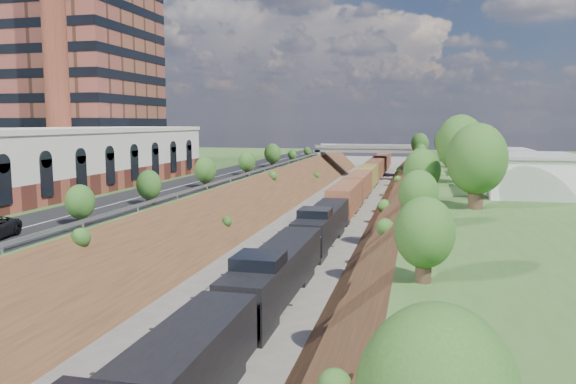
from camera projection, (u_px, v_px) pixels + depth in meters
The scene contains 15 objects.
platform_left at pixel (98, 193), 80.84m from camera, with size 44.00×180.00×5.00m, color #3B5F27.
embankment_left at pixel (244, 216), 76.13m from camera, with size 7.07×180.00×7.07m, color brown.
embankment_right at pixel (409, 223), 71.11m from camera, with size 7.07×180.00×7.07m, color brown.
rail_left_track at pixel (304, 218), 74.20m from camera, with size 1.58×180.00×0.18m, color gray.
rail_right_track at pixel (343, 219), 73.01m from camera, with size 1.58×180.00×0.18m, color gray.
road at pixel (212, 178), 76.53m from camera, with size 8.00×180.00×0.10m, color black.
guardrail at pixel (240, 175), 75.34m from camera, with size 0.10×171.00×0.70m.
commercial_building at pixel (20, 163), 57.71m from camera, with size 14.30×62.30×7.00m.
smokestack at pixel (54, 29), 74.88m from camera, with size 3.20×3.20×40.00m, color brown.
overpass at pixel (368, 155), 132.89m from camera, with size 24.50×8.30×7.40m.
white_building_near at pixel (529, 176), 59.67m from camera, with size 9.00×12.00×4.00m, color silver.
white_building_far at pixel (497, 163), 81.05m from camera, with size 8.00×10.00×3.60m, color silver.
tree_right_large at pixel (477, 160), 49.27m from camera, with size 5.25×5.25×7.61m.
tree_left_crest at pixel (45, 208), 36.81m from camera, with size 2.45×2.45×3.55m.
freight_train at pixel (358, 186), 88.65m from camera, with size 3.00×152.89×4.55m.
Camera 1 is at (12.13, -11.75, 12.62)m, focal length 35.00 mm.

